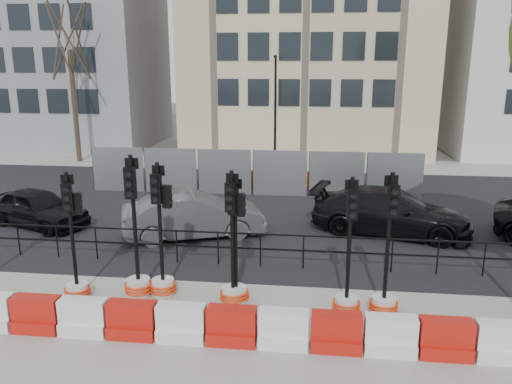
# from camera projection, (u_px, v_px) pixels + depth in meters

# --- Properties ---
(ground) EXTENTS (120.00, 120.00, 0.00)m
(ground) POSITION_uv_depth(u_px,v_px,m) (210.00, 283.00, 13.04)
(ground) COLOR #51514C
(ground) RESTS_ON ground
(sidewalk_near) EXTENTS (40.00, 6.00, 0.02)m
(sidewalk_near) POSITION_uv_depth(u_px,v_px,m) (180.00, 345.00, 10.16)
(sidewalk_near) COLOR gray
(sidewalk_near) RESTS_ON ground
(road) EXTENTS (40.00, 14.00, 0.03)m
(road) POSITION_uv_depth(u_px,v_px,m) (246.00, 208.00, 19.77)
(road) COLOR black
(road) RESTS_ON ground
(sidewalk_far) EXTENTS (40.00, 4.00, 0.02)m
(sidewalk_far) POSITION_uv_depth(u_px,v_px,m) (267.00, 164.00, 28.43)
(sidewalk_far) COLOR gray
(sidewalk_far) RESTS_ON ground
(building_grey) EXTENTS (11.00, 9.06, 14.00)m
(building_grey) POSITION_uv_depth(u_px,v_px,m) (72.00, 42.00, 34.01)
(building_grey) COLOR gray
(building_grey) RESTS_ON ground
(building_cream) EXTENTS (15.00, 10.06, 18.00)m
(building_cream) POSITION_uv_depth(u_px,v_px,m) (308.00, 8.00, 31.71)
(building_cream) COLOR tan
(building_cream) RESTS_ON ground
(kerb_railing) EXTENTS (18.00, 0.04, 1.00)m
(kerb_railing) POSITION_uv_depth(u_px,v_px,m) (218.00, 242.00, 14.03)
(kerb_railing) COLOR black
(kerb_railing) RESTS_ON ground
(heras_fencing) EXTENTS (14.33, 1.72, 2.00)m
(heras_fencing) POSITION_uv_depth(u_px,v_px,m) (254.00, 176.00, 22.30)
(heras_fencing) COLOR gray
(heras_fencing) RESTS_ON ground
(lamp_post_far) EXTENTS (0.12, 0.56, 6.00)m
(lamp_post_far) POSITION_uv_depth(u_px,v_px,m) (275.00, 109.00, 26.59)
(lamp_post_far) COLOR black
(lamp_post_far) RESTS_ON ground
(tree_bare_far) EXTENTS (2.00, 2.00, 9.00)m
(tree_bare_far) POSITION_uv_depth(u_px,v_px,m) (69.00, 43.00, 27.52)
(tree_bare_far) COLOR #473828
(tree_bare_far) RESTS_ON ground
(barrier_row) EXTENTS (15.70, 0.50, 0.80)m
(barrier_row) POSITION_uv_depth(u_px,v_px,m) (182.00, 324.00, 10.26)
(barrier_row) COLOR red
(barrier_row) RESTS_ON ground
(traffic_signal_b) EXTENTS (0.62, 0.62, 3.16)m
(traffic_signal_b) POSITION_uv_depth(u_px,v_px,m) (76.00, 270.00, 12.00)
(traffic_signal_b) COLOR silver
(traffic_signal_b) RESTS_ON ground
(traffic_signal_c) EXTENTS (0.69, 0.69, 3.53)m
(traffic_signal_c) POSITION_uv_depth(u_px,v_px,m) (137.00, 268.00, 12.18)
(traffic_signal_c) COLOR silver
(traffic_signal_c) RESTS_ON ground
(traffic_signal_d) EXTENTS (0.66, 0.66, 3.34)m
(traffic_signal_d) POSITION_uv_depth(u_px,v_px,m) (162.00, 265.00, 12.19)
(traffic_signal_d) COLOR silver
(traffic_signal_d) RESTS_ON ground
(traffic_signal_e) EXTENTS (0.61, 0.61, 3.10)m
(traffic_signal_e) POSITION_uv_depth(u_px,v_px,m) (236.00, 277.00, 11.87)
(traffic_signal_e) COLOR silver
(traffic_signal_e) RESTS_ON ground
(traffic_signal_f) EXTENTS (0.64, 0.64, 3.24)m
(traffic_signal_f) POSITION_uv_depth(u_px,v_px,m) (233.00, 273.00, 11.78)
(traffic_signal_f) COLOR silver
(traffic_signal_f) RESTS_ON ground
(traffic_signal_g) EXTENTS (0.63, 0.63, 3.21)m
(traffic_signal_g) POSITION_uv_depth(u_px,v_px,m) (347.00, 286.00, 11.32)
(traffic_signal_g) COLOR silver
(traffic_signal_g) RESTS_ON ground
(traffic_signal_h) EXTENTS (0.65, 0.65, 3.32)m
(traffic_signal_h) POSITION_uv_depth(u_px,v_px,m) (385.00, 286.00, 11.27)
(traffic_signal_h) COLOR silver
(traffic_signal_h) RESTS_ON ground
(car_a) EXTENTS (4.19, 4.99, 1.34)m
(car_a) POSITION_uv_depth(u_px,v_px,m) (37.00, 208.00, 17.46)
(car_a) COLOR black
(car_a) RESTS_ON ground
(car_b) EXTENTS (4.56, 5.61, 1.51)m
(car_b) POSITION_uv_depth(u_px,v_px,m) (194.00, 215.00, 16.31)
(car_b) COLOR #4B4B50
(car_b) RESTS_ON ground
(car_c) EXTENTS (4.63, 6.24, 1.52)m
(car_c) POSITION_uv_depth(u_px,v_px,m) (391.00, 212.00, 16.67)
(car_c) COLOR black
(car_c) RESTS_ON ground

